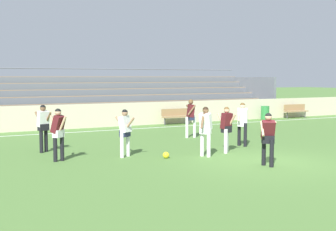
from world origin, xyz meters
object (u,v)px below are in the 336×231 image
object	(u,v)px
trash_bin	(265,113)
player_white_overlapping	(205,127)
player_white_on_ball	(125,129)
player_dark_wide_left	(226,125)
player_dark_deep_cover	(58,130)
player_white_pressing_high	(43,124)
player_dark_dropping_back	(191,115)
bench_far_left	(176,115)
player_white_wide_right	(242,120)
bleacher_stand	(108,98)
soccer_ball	(166,155)
player_dark_challenging	(268,135)
bench_near_bin	(295,110)

from	to	relation	value
trash_bin	player_white_overlapping	bearing A→B (deg)	-137.43
trash_bin	player_white_on_ball	size ratio (longest dim) A/B	0.53
player_dark_wide_left	player_dark_deep_cover	bearing A→B (deg)	169.24
player_dark_wide_left	player_white_pressing_high	bearing A→B (deg)	151.85
trash_bin	player_white_on_ball	xyz separation A→B (m)	(-13.12, -8.59, 0.53)
player_white_overlapping	player_dark_dropping_back	world-z (taller)	player_dark_dropping_back
bench_far_left	trash_bin	xyz separation A→B (m)	(6.47, 0.07, -0.11)
player_white_overlapping	player_white_wide_right	world-z (taller)	player_white_wide_right
trash_bin	player_dark_deep_cover	world-z (taller)	player_dark_deep_cover
bench_far_left	player_dark_dropping_back	xyz separation A→B (m)	(-2.17, -5.28, 0.48)
bench_far_left	player_dark_deep_cover	xyz separation A→B (m)	(-8.85, -8.28, 0.47)
player_white_wide_right	player_white_overlapping	bearing A→B (deg)	-152.27
player_white_pressing_high	trash_bin	bearing A→B (deg)	22.44
bleacher_stand	soccer_ball	xyz separation A→B (m)	(-2.88, -13.30, -1.32)
player_white_pressing_high	player_dark_dropping_back	size ratio (longest dim) A/B	1.00
player_dark_challenging	player_dark_deep_cover	distance (m)	6.60
bench_far_left	player_white_pressing_high	size ratio (longest dim) A/B	1.05
bench_near_bin	player_white_on_ball	world-z (taller)	player_white_on_ball
player_dark_wide_left	player_dark_challenging	bearing A→B (deg)	-97.22
player_dark_dropping_back	player_dark_challenging	distance (m)	6.88
bench_near_bin	soccer_ball	bearing A→B (deg)	-147.04
player_dark_wide_left	bench_far_left	bearing A→B (deg)	71.75
bench_far_left	trash_bin	world-z (taller)	bench_far_left
bleacher_stand	player_white_wide_right	world-z (taller)	bleacher_stand
player_white_overlapping	bench_near_bin	bearing A→B (deg)	36.48
bench_near_bin	player_dark_challenging	size ratio (longest dim) A/B	1.11
player_white_pressing_high	player_white_wide_right	size ratio (longest dim) A/B	1.00
player_white_pressing_high	player_dark_challenging	bearing A→B (deg)	-46.61
bench_near_bin	player_white_overlapping	distance (m)	16.38
trash_bin	player_dark_wide_left	xyz separation A→B (m)	(-9.56, -9.44, 0.55)
player_dark_wide_left	soccer_ball	xyz separation A→B (m)	(-2.46, -0.04, -0.87)
player_dark_dropping_back	player_dark_wide_left	xyz separation A→B (m)	(-0.93, -4.09, -0.05)
player_dark_wide_left	player_white_wide_right	size ratio (longest dim) A/B	0.97
soccer_ball	bench_far_left	bearing A→B (deg)	59.47
bleacher_stand	trash_bin	bearing A→B (deg)	-22.66
player_white_pressing_high	player_white_wide_right	world-z (taller)	player_white_pressing_high
player_white_on_ball	player_dark_challenging	size ratio (longest dim) A/B	1.00
bleacher_stand	player_white_overlapping	world-z (taller)	bleacher_stand
trash_bin	player_white_pressing_high	size ratio (longest dim) A/B	0.50
trash_bin	soccer_ball	bearing A→B (deg)	-141.74
player_white_pressing_high	player_dark_wide_left	xyz separation A→B (m)	(5.79, -3.10, -0.05)
player_white_overlapping	player_dark_dropping_back	xyz separation A→B (m)	(2.04, 4.45, 0.01)
bleacher_stand	player_white_on_ball	xyz separation A→B (m)	(-3.98, -12.41, -0.47)
player_white_on_ball	player_dark_challenging	bearing A→B (deg)	-47.54
player_dark_wide_left	player_white_wide_right	bearing A→B (deg)	34.31
bench_far_left	player_dark_wide_left	xyz separation A→B (m)	(-3.09, -9.37, 0.44)
player_white_pressing_high	player_dark_challenging	xyz separation A→B (m)	(5.46, -5.77, -0.06)
player_white_pressing_high	player_dark_dropping_back	distance (m)	6.79
bleacher_stand	player_dark_dropping_back	world-z (taller)	bleacher_stand
player_dark_deep_cover	player_dark_wide_left	bearing A→B (deg)	-10.76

